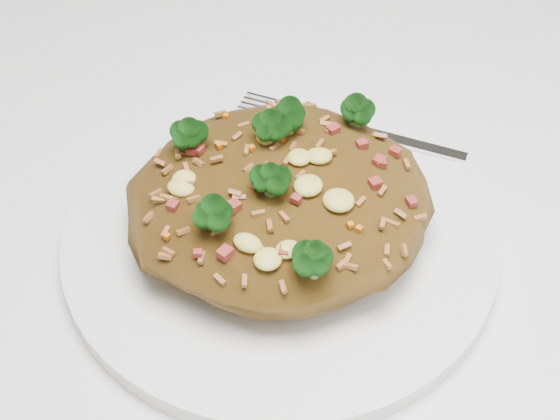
{
  "coord_description": "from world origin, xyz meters",
  "views": [
    {
      "loc": [
        -0.06,
        -0.33,
        1.12
      ],
      "look_at": [
        -0.02,
        -0.01,
        0.78
      ],
      "focal_mm": 50.0,
      "sensor_mm": 36.0,
      "label": 1
    }
  ],
  "objects_px": {
    "dining_table": "(306,306)",
    "fork": "(361,131)",
    "plate": "(280,234)",
    "fried_rice": "(280,190)"
  },
  "relations": [
    {
      "from": "dining_table",
      "to": "plate",
      "type": "distance_m",
      "value": 0.1
    },
    {
      "from": "plate",
      "to": "fork",
      "type": "relative_size",
      "value": 1.79
    },
    {
      "from": "fork",
      "to": "fried_rice",
      "type": "bearing_deg",
      "value": -101.05
    },
    {
      "from": "dining_table",
      "to": "fried_rice",
      "type": "bearing_deg",
      "value": -148.2
    },
    {
      "from": "dining_table",
      "to": "plate",
      "type": "height_order",
      "value": "plate"
    },
    {
      "from": "plate",
      "to": "fried_rice",
      "type": "relative_size",
      "value": 1.47
    },
    {
      "from": "dining_table",
      "to": "fork",
      "type": "height_order",
      "value": "fork"
    },
    {
      "from": "plate",
      "to": "fork",
      "type": "bearing_deg",
      "value": 49.54
    },
    {
      "from": "dining_table",
      "to": "fork",
      "type": "distance_m",
      "value": 0.13
    },
    {
      "from": "fork",
      "to": "dining_table",
      "type": "bearing_deg",
      "value": -95.62
    }
  ]
}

